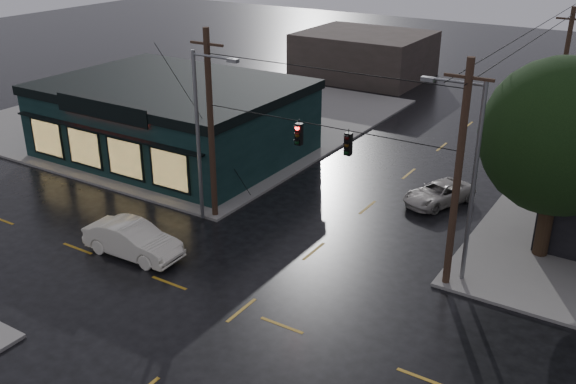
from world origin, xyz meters
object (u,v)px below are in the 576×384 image
Objects in this scene: utility_pole_nw at (215,217)px; utility_pole_ne at (445,284)px; sedan_cream at (133,240)px; corner_tree at (560,137)px; suv_silver at (439,193)px.

utility_pole_ne is (13.00, 0.00, 0.00)m from utility_pole_nw.
utility_pole_ne is at bearing 0.00° from utility_pole_nw.
sedan_cream is at bearing -158.19° from utility_pole_ne.
sedan_cream is (-13.66, -5.47, 0.83)m from utility_pole_ne.
corner_tree is at bearing 58.94° from utility_pole_ne.
sedan_cream reaches higher than suv_silver.
sedan_cream is 17.08m from suv_silver.
corner_tree is 1.88× the size of sedan_cream.
utility_pole_nw is at bearing -117.54° from suv_silver.
suv_silver is at bearing 152.58° from corner_tree.
utility_pole_ne reaches higher than suv_silver.
utility_pole_ne is 2.29× the size of suv_silver.
utility_pole_nw is 5.57m from sedan_cream.
corner_tree is 20.25m from sedan_cream.
utility_pole_ne is 8.85m from suv_silver.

